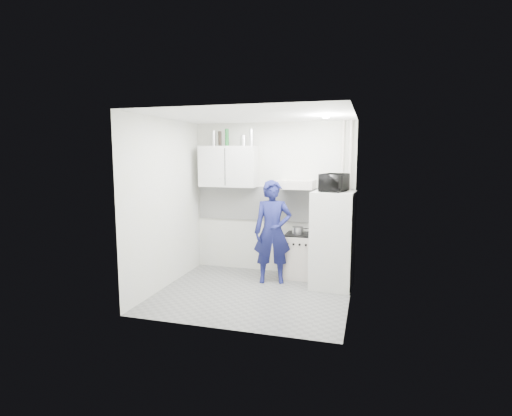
# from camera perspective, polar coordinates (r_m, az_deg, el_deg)

# --- Properties ---
(floor) EXTENTS (2.80, 2.80, 0.00)m
(floor) POSITION_cam_1_polar(r_m,az_deg,el_deg) (6.06, -0.50, -12.17)
(floor) COLOR #565656
(floor) RESTS_ON ground
(ceiling) EXTENTS (2.80, 2.80, 0.00)m
(ceiling) POSITION_cam_1_polar(r_m,az_deg,el_deg) (5.73, -0.54, 13.10)
(ceiling) COLOR white
(ceiling) RESTS_ON wall_back
(wall_back) EXTENTS (2.80, 0.00, 2.80)m
(wall_back) POSITION_cam_1_polar(r_m,az_deg,el_deg) (6.95, 2.41, 1.40)
(wall_back) COLOR beige
(wall_back) RESTS_ON floor
(wall_left) EXTENTS (0.00, 2.60, 2.60)m
(wall_left) POSITION_cam_1_polar(r_m,az_deg,el_deg) (6.29, -12.83, 0.56)
(wall_left) COLOR beige
(wall_left) RESTS_ON floor
(wall_right) EXTENTS (0.00, 2.60, 2.60)m
(wall_right) POSITION_cam_1_polar(r_m,az_deg,el_deg) (5.53, 13.54, -0.43)
(wall_right) COLOR beige
(wall_right) RESTS_ON floor
(person) EXTENTS (0.69, 0.54, 1.66)m
(person) POSITION_cam_1_polar(r_m,az_deg,el_deg) (6.40, 2.39, -3.41)
(person) COLOR #14184C
(person) RESTS_ON floor
(stove) EXTENTS (0.45, 0.45, 0.72)m
(stove) POSITION_cam_1_polar(r_m,az_deg,el_deg) (6.78, 6.14, -6.87)
(stove) COLOR beige
(stove) RESTS_ON floor
(fridge) EXTENTS (0.66, 0.66, 1.50)m
(fridge) POSITION_cam_1_polar(r_m,az_deg,el_deg) (6.28, 10.91, -4.49)
(fridge) COLOR silver
(fridge) RESTS_ON floor
(stove_top) EXTENTS (0.43, 0.43, 0.03)m
(stove_top) POSITION_cam_1_polar(r_m,az_deg,el_deg) (6.69, 6.19, -3.75)
(stove_top) COLOR black
(stove_top) RESTS_ON stove
(saucepan) EXTENTS (0.19, 0.19, 0.11)m
(saucepan) POSITION_cam_1_polar(r_m,az_deg,el_deg) (6.70, 5.98, -3.15)
(saucepan) COLOR silver
(saucepan) RESTS_ON stove_top
(microwave) EXTENTS (0.55, 0.44, 0.27)m
(microwave) POSITION_cam_1_polar(r_m,az_deg,el_deg) (6.16, 11.12, 3.59)
(microwave) COLOR black
(microwave) RESTS_ON fridge
(bottle_b) EXTENTS (0.07, 0.07, 0.26)m
(bottle_b) POSITION_cam_1_polar(r_m,az_deg,el_deg) (7.06, -6.07, 9.84)
(bottle_b) COLOR silver
(bottle_b) RESTS_ON upper_cabinet
(bottle_c) EXTENTS (0.06, 0.06, 0.25)m
(bottle_c) POSITION_cam_1_polar(r_m,az_deg,el_deg) (7.02, -5.19, 9.84)
(bottle_c) COLOR black
(bottle_c) RESTS_ON upper_cabinet
(bottle_d) EXTENTS (0.07, 0.07, 0.29)m
(bottle_d) POSITION_cam_1_polar(r_m,az_deg,el_deg) (6.97, -4.18, 10.02)
(bottle_d) COLOR #144C1E
(bottle_d) RESTS_ON upper_cabinet
(canister_b) EXTENTS (0.09, 0.09, 0.18)m
(canister_b) POSITION_cam_1_polar(r_m,az_deg,el_deg) (6.88, -1.84, 9.60)
(canister_b) COLOR silver
(canister_b) RESTS_ON upper_cabinet
(bottle_e) EXTENTS (0.07, 0.07, 0.28)m
(bottle_e) POSITION_cam_1_polar(r_m,az_deg,el_deg) (6.84, -0.70, 10.04)
(bottle_e) COLOR silver
(bottle_e) RESTS_ON upper_cabinet
(upper_cabinet) EXTENTS (1.00, 0.35, 0.70)m
(upper_cabinet) POSITION_cam_1_polar(r_m,az_deg,el_deg) (6.96, -3.95, 5.94)
(upper_cabinet) COLOR silver
(upper_cabinet) RESTS_ON wall_back
(range_hood) EXTENTS (0.60, 0.50, 0.14)m
(range_hood) POSITION_cam_1_polar(r_m,az_deg,el_deg) (6.59, 5.72, 3.38)
(range_hood) COLOR beige
(range_hood) RESTS_ON wall_back
(backsplash) EXTENTS (2.74, 0.03, 0.60)m
(backsplash) POSITION_cam_1_polar(r_m,az_deg,el_deg) (6.95, 2.38, 0.57)
(backsplash) COLOR white
(backsplash) RESTS_ON wall_back
(pipe_a) EXTENTS (0.05, 0.05, 2.60)m
(pipe_a) POSITION_cam_1_polar(r_m,az_deg,el_deg) (6.69, 13.14, 0.96)
(pipe_a) COLOR beige
(pipe_a) RESTS_ON floor
(pipe_b) EXTENTS (0.04, 0.04, 2.60)m
(pipe_b) POSITION_cam_1_polar(r_m,az_deg,el_deg) (6.70, 12.11, 1.00)
(pipe_b) COLOR beige
(pipe_b) RESTS_ON floor
(ceiling_spot_fixture) EXTENTS (0.10, 0.10, 0.02)m
(ceiling_spot_fixture) POSITION_cam_1_polar(r_m,az_deg,el_deg) (5.73, 9.94, 12.69)
(ceiling_spot_fixture) COLOR white
(ceiling_spot_fixture) RESTS_ON ceiling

